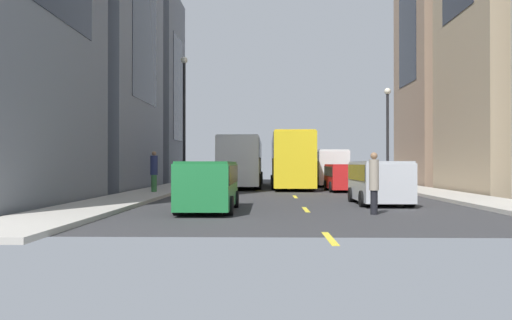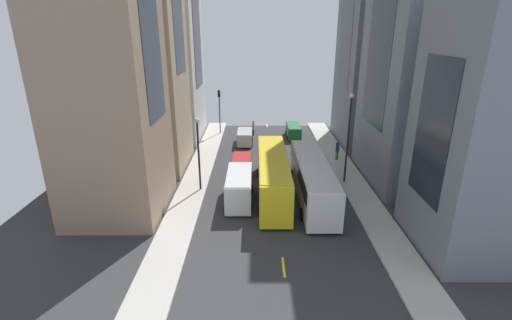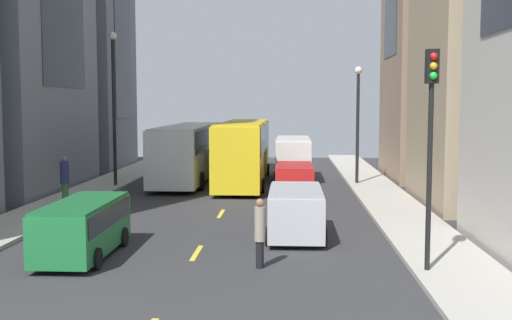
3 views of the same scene
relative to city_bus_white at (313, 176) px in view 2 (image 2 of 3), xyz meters
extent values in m
plane|color=#333335|center=(3.14, -4.12, -2.01)|extent=(41.67, 41.67, 0.00)
cube|color=#B2ADA3|center=(-4.40, -4.12, -1.93)|extent=(2.60, 44.00, 0.15)
cube|color=#B2ADA3|center=(10.67, -4.12, -1.93)|extent=(2.60, 44.00, 0.15)
cube|color=yellow|center=(3.14, -25.12, -2.00)|extent=(0.16, 2.00, 0.01)
cube|color=yellow|center=(3.14, -18.12, -2.00)|extent=(0.16, 2.00, 0.01)
cube|color=yellow|center=(3.14, -11.12, -2.00)|extent=(0.16, 2.00, 0.01)
cube|color=yellow|center=(3.14, -4.12, -2.00)|extent=(0.16, 2.00, 0.01)
cube|color=yellow|center=(3.14, 2.88, -2.00)|extent=(0.16, 2.00, 0.01)
cube|color=yellow|center=(3.14, 9.88, -2.00)|extent=(0.16, 2.00, 0.01)
cube|color=slate|center=(-9.23, -17.00, 13.48)|extent=(6.67, 10.48, 30.98)
cube|color=#1E232D|center=(-9.23, -17.00, 13.48)|extent=(6.73, 5.77, 17.04)
cube|color=slate|center=(-9.08, -4.26, 10.18)|extent=(6.36, 11.19, 24.38)
cube|color=#1E232D|center=(-9.08, -4.26, 10.18)|extent=(6.42, 6.15, 13.41)
cube|color=slate|center=(-10.59, 7.45, 6.02)|extent=(9.39, 7.78, 16.06)
cube|color=#1E232D|center=(-10.59, 7.45, 6.02)|extent=(9.49, 4.28, 8.83)
cube|color=beige|center=(17.03, -19.21, 13.06)|extent=(9.72, 10.10, 30.15)
cube|color=#1E232D|center=(17.03, -19.21, 13.06)|extent=(9.82, 5.56, 16.58)
cube|color=silver|center=(0.00, 0.00, -0.23)|extent=(2.55, 12.84, 3.00)
cube|color=black|center=(0.00, 0.00, 0.62)|extent=(2.60, 11.81, 1.20)
cube|color=beige|center=(0.00, 0.00, 1.31)|extent=(2.45, 12.33, 0.08)
cylinder|color=black|center=(-1.17, 3.98, -1.51)|extent=(0.46, 1.00, 1.00)
cylinder|color=black|center=(1.17, 3.98, -1.51)|extent=(0.46, 1.00, 1.00)
cylinder|color=black|center=(-1.17, -3.98, -1.51)|extent=(0.46, 1.00, 1.00)
cylinder|color=black|center=(1.17, -3.98, -1.51)|extent=(0.46, 1.00, 1.00)
cube|color=yellow|center=(3.37, -0.75, -0.15)|extent=(2.45, 12.92, 3.30)
cube|color=black|center=(3.37, -0.75, 0.71)|extent=(2.50, 11.89, 1.48)
cube|color=gold|center=(3.37, -0.75, 1.54)|extent=(2.35, 12.41, 0.08)
cylinder|color=black|center=(2.24, 3.26, -1.63)|extent=(0.44, 0.76, 0.76)
cylinder|color=black|center=(4.50, 3.26, -1.63)|extent=(0.44, 0.76, 0.76)
cylinder|color=black|center=(2.24, -4.75, -1.63)|extent=(0.44, 0.76, 0.76)
cylinder|color=black|center=(4.50, -4.75, -1.63)|extent=(0.44, 0.76, 0.76)
cube|color=white|center=(6.25, 0.82, -0.66)|extent=(2.05, 5.81, 2.30)
cube|color=black|center=(6.25, 0.82, 0.09)|extent=(2.09, 5.34, 0.69)
cube|color=silver|center=(6.25, 0.82, 0.53)|extent=(1.97, 5.57, 0.08)
cylinder|color=black|center=(5.30, 2.62, -1.65)|extent=(0.37, 0.72, 0.72)
cylinder|color=black|center=(7.19, 2.62, -1.65)|extent=(0.37, 0.72, 0.72)
cylinder|color=black|center=(5.30, -0.98, -1.65)|extent=(0.37, 0.72, 0.72)
cylinder|color=black|center=(7.19, -0.98, -1.65)|extent=(0.37, 0.72, 0.72)
cube|color=#B7BABF|center=(6.25, -15.66, -1.10)|extent=(1.83, 4.16, 1.47)
cube|color=black|center=(6.25, -15.66, -0.73)|extent=(1.87, 3.82, 0.62)
cube|color=#9C9EA2|center=(6.25, -15.66, -0.33)|extent=(1.76, 3.99, 0.08)
cylinder|color=black|center=(5.41, -14.37, -1.70)|extent=(0.33, 0.62, 0.62)
cylinder|color=black|center=(7.09, -14.37, -1.70)|extent=(0.33, 0.62, 0.62)
cylinder|color=black|center=(5.41, -16.95, -1.70)|extent=(0.33, 0.62, 0.62)
cylinder|color=black|center=(7.09, -16.95, -1.70)|extent=(0.33, 0.62, 0.62)
cube|color=red|center=(6.28, -5.88, -1.17)|extent=(1.84, 4.33, 1.34)
cube|color=black|center=(6.28, -5.88, -0.83)|extent=(1.87, 3.98, 0.56)
cube|color=#A91A1A|center=(6.28, -5.88, -0.46)|extent=(1.76, 4.15, 0.08)
cylinder|color=black|center=(5.44, -4.54, -1.70)|extent=(0.33, 0.62, 0.62)
cylinder|color=black|center=(7.13, -4.54, -1.70)|extent=(0.33, 0.62, 0.62)
cylinder|color=black|center=(5.44, -7.22, -1.70)|extent=(0.33, 0.62, 0.62)
cylinder|color=black|center=(7.13, -7.22, -1.70)|extent=(0.33, 0.62, 0.62)
cube|color=#1E7238|center=(-0.23, -18.75, -1.12)|extent=(1.71, 4.65, 1.45)
cube|color=black|center=(-0.23, -18.75, -0.75)|extent=(1.74, 4.27, 0.61)
cube|color=#1A612F|center=(-0.23, -18.75, -0.35)|extent=(1.64, 4.46, 0.08)
cylinder|color=black|center=(-1.01, -17.31, -1.70)|extent=(0.31, 0.62, 0.62)
cylinder|color=black|center=(0.56, -17.31, -1.70)|extent=(0.31, 0.62, 0.62)
cylinder|color=black|center=(-1.01, -20.19, -1.70)|extent=(0.31, 0.62, 0.62)
cylinder|color=black|center=(0.56, -20.19, -1.70)|extent=(0.31, 0.62, 0.62)
cylinder|color=black|center=(5.19, -19.78, -1.62)|extent=(0.23, 0.23, 0.78)
cylinder|color=gray|center=(5.19, -19.78, -0.74)|extent=(0.31, 0.31, 0.99)
sphere|color=#8C6647|center=(5.19, -19.78, -0.13)|extent=(0.23, 0.23, 0.23)
cylinder|color=#336B38|center=(-4.17, -9.46, -1.42)|extent=(0.29, 0.29, 0.89)
cylinder|color=navy|center=(-4.17, -9.46, -0.47)|extent=(0.39, 0.39, 1.01)
sphere|color=#8C6647|center=(-4.17, -9.46, 0.15)|extent=(0.23, 0.23, 0.23)
cylinder|color=black|center=(9.77, -20.28, 0.66)|extent=(0.14, 0.14, 5.03)
cube|color=black|center=(9.77, -20.28, 3.62)|extent=(0.32, 0.32, 0.90)
sphere|color=red|center=(9.77, -20.46, 3.87)|extent=(0.20, 0.20, 0.20)
sphere|color=orange|center=(9.77, -20.46, 3.62)|extent=(0.20, 0.20, 0.20)
sphere|color=green|center=(9.77, -20.46, 3.37)|extent=(0.20, 0.20, 0.20)
cylinder|color=black|center=(9.87, -1.52, 1.23)|extent=(0.18, 0.18, 6.18)
sphere|color=silver|center=(9.87, -1.52, 4.50)|extent=(0.44, 0.44, 0.44)
cylinder|color=black|center=(-3.60, -3.25, 2.13)|extent=(0.18, 0.18, 7.99)
sphere|color=silver|center=(-3.60, -3.25, 6.31)|extent=(0.44, 0.44, 0.44)
camera|label=1|loc=(1.79, -36.31, -0.38)|focal=36.13mm
camera|label=2|loc=(4.87, 28.91, 11.91)|focal=25.71mm
camera|label=3|loc=(6.01, -37.18, 2.64)|focal=43.96mm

